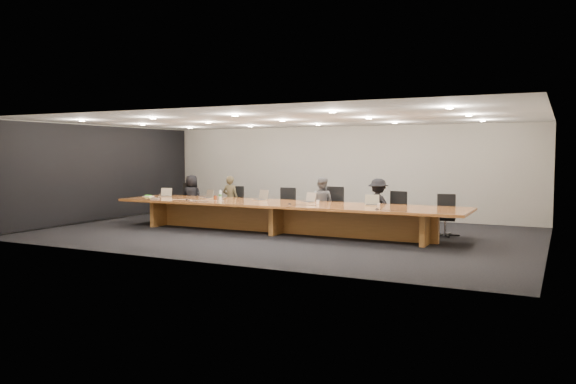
% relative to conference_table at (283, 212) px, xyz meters
% --- Properties ---
extents(ground, '(12.00, 12.00, 0.00)m').
position_rel_conference_table_xyz_m(ground, '(0.00, 0.00, -0.52)').
color(ground, black).
rests_on(ground, ground).
extents(back_wall, '(12.00, 0.02, 2.80)m').
position_rel_conference_table_xyz_m(back_wall, '(0.00, 4.00, 0.88)').
color(back_wall, '#B5B1A4').
rests_on(back_wall, ground).
extents(left_wall_panel, '(0.08, 7.84, 2.74)m').
position_rel_conference_table_xyz_m(left_wall_panel, '(-5.94, 0.00, 0.85)').
color(left_wall_panel, black).
rests_on(left_wall_panel, ground).
extents(conference_table, '(9.00, 1.80, 0.75)m').
position_rel_conference_table_xyz_m(conference_table, '(0.00, 0.00, 0.00)').
color(conference_table, brown).
rests_on(conference_table, ground).
extents(chair_far_left, '(0.63, 0.63, 1.12)m').
position_rel_conference_table_xyz_m(chair_far_left, '(-3.88, 1.17, 0.04)').
color(chair_far_left, black).
rests_on(chair_far_left, ground).
extents(chair_left, '(0.55, 0.55, 1.05)m').
position_rel_conference_table_xyz_m(chair_left, '(-2.27, 1.34, 0.00)').
color(chair_left, black).
rests_on(chair_left, ground).
extents(chair_mid_left, '(0.59, 0.59, 1.06)m').
position_rel_conference_table_xyz_m(chair_mid_left, '(-0.56, 1.25, 0.01)').
color(chair_mid_left, black).
rests_on(chair_mid_left, ground).
extents(chair_mid_right, '(0.57, 0.57, 1.12)m').
position_rel_conference_table_xyz_m(chair_mid_right, '(0.79, 1.31, 0.04)').
color(chair_mid_right, black).
rests_on(chair_mid_right, ground).
extents(chair_right, '(0.60, 0.60, 1.05)m').
position_rel_conference_table_xyz_m(chair_right, '(2.49, 1.27, 0.00)').
color(chair_right, black).
rests_on(chair_right, ground).
extents(chair_far_right, '(0.58, 0.58, 1.02)m').
position_rel_conference_table_xyz_m(chair_far_right, '(3.74, 1.20, -0.01)').
color(chair_far_right, black).
rests_on(chair_far_right, ground).
extents(person_a, '(0.70, 0.51, 1.34)m').
position_rel_conference_table_xyz_m(person_a, '(-3.65, 1.23, 0.15)').
color(person_a, black).
rests_on(person_a, ground).
extents(person_b, '(0.50, 0.34, 1.34)m').
position_rel_conference_table_xyz_m(person_b, '(-2.33, 1.27, 0.15)').
color(person_b, '#3F3722').
rests_on(person_b, ground).
extents(person_c, '(0.67, 0.53, 1.35)m').
position_rel_conference_table_xyz_m(person_c, '(0.55, 1.16, 0.15)').
color(person_c, '#5E5E61').
rests_on(person_c, ground).
extents(person_d, '(0.97, 0.72, 1.35)m').
position_rel_conference_table_xyz_m(person_d, '(2.09, 1.15, 0.15)').
color(person_d, black).
rests_on(person_d, ground).
extents(laptop_a, '(0.37, 0.32, 0.25)m').
position_rel_conference_table_xyz_m(laptop_a, '(-3.89, 0.30, 0.35)').
color(laptop_a, '#B6A78B').
rests_on(laptop_a, conference_table).
extents(laptop_b, '(0.37, 0.33, 0.25)m').
position_rel_conference_table_xyz_m(laptop_b, '(-2.46, 0.28, 0.35)').
color(laptop_b, tan).
rests_on(laptop_b, conference_table).
extents(laptop_c, '(0.43, 0.38, 0.28)m').
position_rel_conference_table_xyz_m(laptop_c, '(-0.89, 0.42, 0.37)').
color(laptop_c, beige).
rests_on(laptop_c, conference_table).
extents(laptop_d, '(0.40, 0.35, 0.26)m').
position_rel_conference_table_xyz_m(laptop_d, '(0.50, 0.39, 0.36)').
color(laptop_d, '#C1AC93').
rests_on(laptop_d, conference_table).
extents(laptop_e, '(0.39, 0.33, 0.26)m').
position_rel_conference_table_xyz_m(laptop_e, '(2.20, 0.31, 0.36)').
color(laptop_e, tan).
rests_on(laptop_e, conference_table).
extents(water_bottle, '(0.10, 0.10, 0.24)m').
position_rel_conference_table_xyz_m(water_bottle, '(-1.88, 0.07, 0.35)').
color(water_bottle, silver).
rests_on(water_bottle, conference_table).
extents(amber_mug, '(0.09, 0.09, 0.10)m').
position_rel_conference_table_xyz_m(amber_mug, '(-2.10, 0.16, 0.28)').
color(amber_mug, maroon).
rests_on(amber_mug, conference_table).
extents(paper_cup_near, '(0.10, 0.10, 0.09)m').
position_rel_conference_table_xyz_m(paper_cup_near, '(0.89, 0.12, 0.27)').
color(paper_cup_near, white).
rests_on(paper_cup_near, conference_table).
extents(paper_cup_far, '(0.08, 0.08, 0.09)m').
position_rel_conference_table_xyz_m(paper_cup_far, '(2.45, 0.05, 0.27)').
color(paper_cup_far, silver).
rests_on(paper_cup_far, conference_table).
extents(notepad, '(0.28, 0.24, 0.02)m').
position_rel_conference_table_xyz_m(notepad, '(-4.32, 0.08, 0.24)').
color(notepad, silver).
rests_on(notepad, conference_table).
extents(lime_gadget, '(0.17, 0.10, 0.03)m').
position_rel_conference_table_xyz_m(lime_gadget, '(-4.33, 0.10, 0.26)').
color(lime_gadget, '#56D238').
rests_on(lime_gadget, notepad).
extents(av_box, '(0.26, 0.22, 0.03)m').
position_rel_conference_table_xyz_m(av_box, '(-3.57, -0.53, 0.25)').
color(av_box, '#A3A3A7').
rests_on(av_box, conference_table).
extents(mic_left, '(0.14, 0.14, 0.03)m').
position_rel_conference_table_xyz_m(mic_left, '(-2.59, -0.43, 0.24)').
color(mic_left, black).
rests_on(mic_left, conference_table).
extents(mic_center, '(0.13, 0.13, 0.03)m').
position_rel_conference_table_xyz_m(mic_center, '(0.33, -0.28, 0.24)').
color(mic_center, black).
rests_on(mic_center, conference_table).
extents(mic_right, '(0.13, 0.13, 0.03)m').
position_rel_conference_table_xyz_m(mic_right, '(2.59, -0.55, 0.24)').
color(mic_right, black).
rests_on(mic_right, conference_table).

